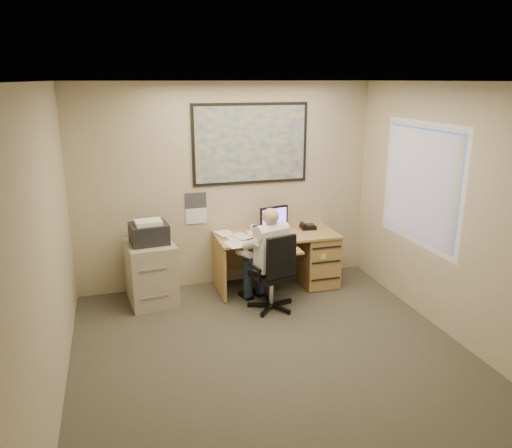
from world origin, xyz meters
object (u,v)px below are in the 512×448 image
object	(u,v)px
filing_cabinet	(151,267)
office_chair	(272,288)
person	(271,259)
desk	(299,253)

from	to	relation	value
filing_cabinet	office_chair	size ratio (longest dim) A/B	1.10
filing_cabinet	person	size ratio (longest dim) A/B	0.85
desk	office_chair	distance (m)	0.93
desk	person	bearing A→B (deg)	-134.18
desk	filing_cabinet	distance (m)	1.98
filing_cabinet	office_chair	xyz separation A→B (m)	(1.38, -0.64, -0.18)
person	filing_cabinet	bearing A→B (deg)	139.30
filing_cabinet	office_chair	world-z (taller)	filing_cabinet
office_chair	person	world-z (taller)	person
filing_cabinet	person	bearing A→B (deg)	-28.19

